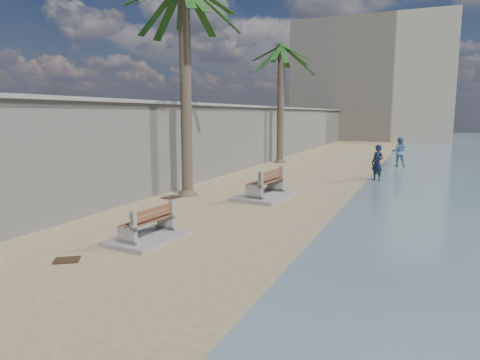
% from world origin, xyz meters
% --- Properties ---
extents(ground_plane, '(140.00, 140.00, 0.00)m').
position_xyz_m(ground_plane, '(0.00, 0.00, 0.00)').
color(ground_plane, tan).
extents(seawall, '(0.45, 70.00, 3.50)m').
position_xyz_m(seawall, '(-5.20, 20.00, 1.75)').
color(seawall, gray).
rests_on(seawall, ground_plane).
extents(wall_cap, '(0.80, 70.00, 0.12)m').
position_xyz_m(wall_cap, '(-5.20, 20.00, 3.55)').
color(wall_cap, gray).
rests_on(wall_cap, seawall).
extents(end_building, '(18.00, 12.00, 14.00)m').
position_xyz_m(end_building, '(-2.00, 52.00, 7.00)').
color(end_building, '#B7AA93').
rests_on(end_building, ground_plane).
extents(bench_near, '(1.51, 2.09, 0.83)m').
position_xyz_m(bench_near, '(-1.78, 4.20, 0.36)').
color(bench_near, gray).
rests_on(bench_near, ground_plane).
extents(bench_far, '(1.93, 2.62, 1.03)m').
position_xyz_m(bench_far, '(-0.96, 10.43, 0.45)').
color(bench_far, gray).
rests_on(bench_far, ground_plane).
extents(palm_back, '(5.00, 5.00, 8.10)m').
position_xyz_m(palm_back, '(-4.14, 21.83, 7.09)').
color(palm_back, brown).
rests_on(palm_back, ground_plane).
extents(streetlight, '(0.28, 0.28, 5.12)m').
position_xyz_m(streetlight, '(-5.10, 12.00, 6.64)').
color(streetlight, '#2D2D33').
rests_on(streetlight, wall_cap).
extents(person_a, '(0.85, 0.79, 1.95)m').
position_xyz_m(person_a, '(2.41, 16.43, 0.97)').
color(person_a, '#132035').
rests_on(person_a, ground_plane).
extents(person_b, '(0.98, 0.78, 1.96)m').
position_xyz_m(person_b, '(3.00, 22.68, 0.98)').
color(person_b, '#5378AD').
rests_on(person_b, ground_plane).
extents(debris_c, '(0.62, 0.74, 0.03)m').
position_xyz_m(debris_c, '(-4.20, 9.08, 0.01)').
color(debris_c, '#382616').
rests_on(debris_c, ground_plane).
extents(debris_d, '(0.66, 0.64, 0.03)m').
position_xyz_m(debris_d, '(-2.48, 2.24, 0.01)').
color(debris_d, '#382616').
rests_on(debris_d, ground_plane).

